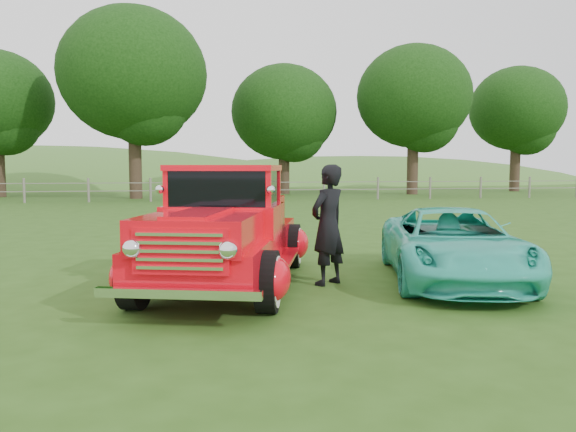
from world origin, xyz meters
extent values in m
plane|color=#284A13|center=(0.00, 0.00, 0.00)|extent=(140.00, 140.00, 0.00)
ellipsoid|color=#396927|center=(-18.00, 58.00, -4.95)|extent=(84.00, 60.00, 18.00)
ellipsoid|color=#396927|center=(20.00, 62.00, -3.85)|extent=(72.00, 52.00, 14.00)
cube|color=slate|center=(0.00, 22.00, 0.55)|extent=(48.00, 0.04, 0.04)
cube|color=slate|center=(0.00, 22.00, 0.95)|extent=(48.00, 0.04, 0.04)
cylinder|color=#302018|center=(-4.00, 25.00, 2.42)|extent=(0.70, 0.70, 4.84)
ellipsoid|color=black|center=(-4.00, 25.00, 6.82)|extent=(8.00, 8.00, 7.20)
cylinder|color=#302018|center=(5.00, 29.00, 1.87)|extent=(0.70, 0.70, 3.74)
ellipsoid|color=black|center=(5.00, 29.00, 5.27)|extent=(6.80, 6.80, 6.12)
cylinder|color=#302018|center=(13.00, 27.00, 2.20)|extent=(0.70, 0.70, 4.40)
ellipsoid|color=black|center=(13.00, 27.00, 6.20)|extent=(7.20, 7.20, 6.48)
cylinder|color=#302018|center=(22.00, 30.00, 2.09)|extent=(0.70, 0.70, 4.18)
ellipsoid|color=black|center=(22.00, 30.00, 5.89)|extent=(6.60, 6.60, 5.94)
cylinder|color=black|center=(-1.66, -0.06, 0.38)|extent=(0.44, 0.80, 0.76)
cylinder|color=black|center=(-0.07, -0.51, 0.38)|extent=(0.44, 0.80, 0.76)
cylinder|color=black|center=(-0.82, 2.92, 0.38)|extent=(0.44, 0.80, 0.76)
cylinder|color=black|center=(0.78, 2.47, 0.38)|extent=(0.44, 0.80, 0.76)
cube|color=red|center=(-0.44, 1.20, 0.58)|extent=(2.75, 4.86, 0.44)
ellipsoid|color=red|center=(-1.73, -0.04, 0.42)|extent=(0.60, 0.83, 0.54)
ellipsoid|color=red|center=(0.00, -0.53, 0.42)|extent=(0.60, 0.83, 0.54)
ellipsoid|color=red|center=(-0.89, 2.94, 0.42)|extent=(0.60, 0.83, 0.54)
ellipsoid|color=red|center=(0.84, 2.45, 0.42)|extent=(0.60, 0.83, 0.54)
cube|color=red|center=(-0.87, -0.29, 0.97)|extent=(1.71, 1.90, 0.42)
cube|color=red|center=(-0.47, 1.11, 0.99)|extent=(1.90, 1.73, 0.44)
cube|color=black|center=(-0.47, 1.11, 1.46)|extent=(1.69, 1.47, 0.50)
cube|color=red|center=(-0.47, 1.11, 1.74)|extent=(1.79, 1.59, 0.08)
cube|color=red|center=(-0.08, 2.50, 0.95)|extent=(1.66, 2.20, 0.45)
cube|color=white|center=(-1.09, -1.07, 0.85)|extent=(1.05, 0.39, 0.50)
cube|color=white|center=(-1.11, -1.17, 0.42)|extent=(1.76, 0.59, 0.10)
cube|color=white|center=(0.21, 3.53, 0.42)|extent=(1.67, 0.56, 0.10)
imported|color=#30C2A9|center=(2.97, 0.86, 0.56)|extent=(2.80, 4.37, 1.12)
imported|color=black|center=(1.03, 0.96, 0.90)|extent=(0.78, 0.74, 1.79)
camera|label=1|loc=(-0.96, -7.10, 1.76)|focal=35.00mm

